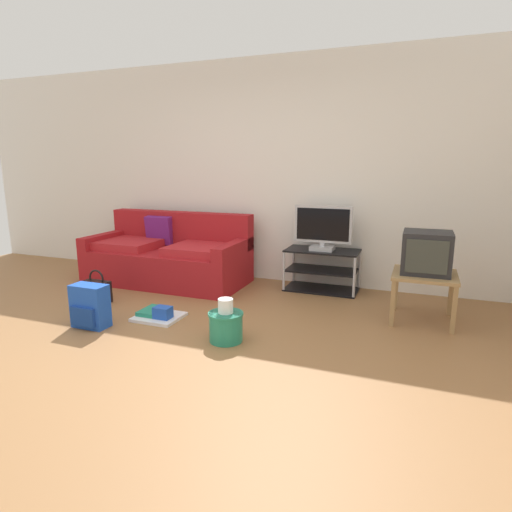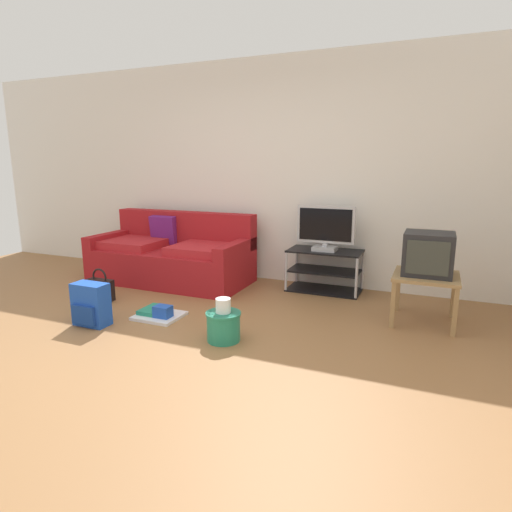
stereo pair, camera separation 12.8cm
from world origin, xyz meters
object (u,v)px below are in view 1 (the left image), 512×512
object	(u,v)px
couch	(169,257)
crt_tv	(427,252)
flat_tv	(323,228)
cleaning_bucket	(226,324)
handbag	(97,290)
floor_tray	(158,314)
backpack	(90,306)
tv_stand	(322,270)
side_table	(424,280)

from	to	relation	value
couch	crt_tv	xyz separation A→B (m)	(2.98, -0.33, 0.34)
crt_tv	flat_tv	bearing A→B (deg)	151.12
couch	cleaning_bucket	size ratio (longest dim) A/B	5.32
handbag	floor_tray	distance (m)	0.93
cleaning_bucket	floor_tray	distance (m)	0.88
flat_tv	backpack	xyz separation A→B (m)	(-1.70, -1.88, -0.54)
backpack	handbag	bearing A→B (deg)	146.66
crt_tv	floor_tray	size ratio (longest dim) A/B	1.00
backpack	cleaning_bucket	bearing A→B (deg)	26.76
crt_tv	backpack	world-z (taller)	crt_tv
tv_stand	flat_tv	size ratio (longest dim) A/B	1.27
side_table	backpack	distance (m)	3.08
tv_stand	crt_tv	world-z (taller)	crt_tv
couch	backpack	distance (m)	1.61
side_table	flat_tv	bearing A→B (deg)	150.49
flat_tv	backpack	bearing A→B (deg)	-132.20
cleaning_bucket	side_table	bearing A→B (deg)	35.88
couch	flat_tv	distance (m)	1.95
crt_tv	cleaning_bucket	xyz separation A→B (m)	(-1.53, -1.12, -0.51)
flat_tv	floor_tray	size ratio (longest dim) A/B	1.54
crt_tv	backpack	xyz separation A→B (m)	(-2.81, -1.27, -0.46)
tv_stand	flat_tv	xyz separation A→B (m)	(0.00, -0.02, 0.49)
side_table	crt_tv	world-z (taller)	crt_tv
tv_stand	side_table	bearing A→B (deg)	-30.38
couch	tv_stand	bearing A→B (deg)	9.14
flat_tv	crt_tv	xyz separation A→B (m)	(1.10, -0.61, -0.08)
cleaning_bucket	floor_tray	bearing A→B (deg)	163.25
side_table	cleaning_bucket	size ratio (longest dim) A/B	1.54
tv_stand	side_table	size ratio (longest dim) A/B	1.47
crt_tv	cleaning_bucket	distance (m)	1.96
tv_stand	floor_tray	bearing A→B (deg)	-129.89
couch	backpack	world-z (taller)	couch
side_table	backpack	size ratio (longest dim) A/B	1.44
backpack	cleaning_bucket	xyz separation A→B (m)	(1.28, 0.15, -0.04)
flat_tv	crt_tv	bearing A→B (deg)	-28.88
couch	floor_tray	distance (m)	1.38
couch	floor_tray	world-z (taller)	couch
side_table	cleaning_bucket	bearing A→B (deg)	-144.12
backpack	handbag	world-z (taller)	backpack
side_table	backpack	world-z (taller)	side_table
backpack	floor_tray	distance (m)	0.62
floor_tray	cleaning_bucket	bearing A→B (deg)	-16.75
floor_tray	crt_tv	bearing A→B (deg)	20.22
tv_stand	backpack	bearing A→B (deg)	-131.86
side_table	cleaning_bucket	xyz separation A→B (m)	(-1.53, -1.10, -0.25)
crt_tv	side_table	bearing A→B (deg)	-90.00
couch	backpack	bearing A→B (deg)	-83.76
tv_stand	floor_tray	world-z (taller)	tv_stand
cleaning_bucket	crt_tv	bearing A→B (deg)	36.27
backpack	tv_stand	bearing A→B (deg)	68.21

